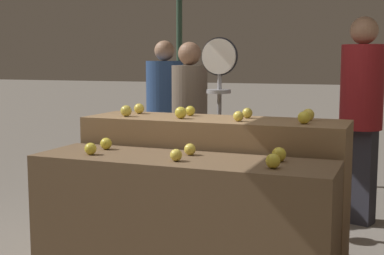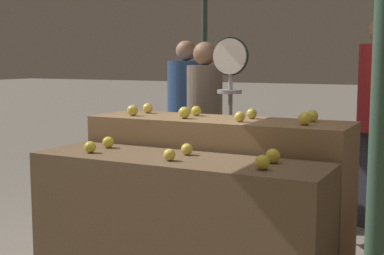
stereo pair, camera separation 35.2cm
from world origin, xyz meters
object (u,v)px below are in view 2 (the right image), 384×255
at_px(person_vendor_at_scale, 205,116).
at_px(person_customer_right, 186,106).
at_px(person_customer_left, 380,107).
at_px(produce_scale, 230,90).

relative_size(person_vendor_at_scale, person_customer_right, 0.97).
xyz_separation_m(person_customer_left, person_customer_right, (-2.06, 0.42, -0.11)).
relative_size(produce_scale, person_customer_left, 0.90).
xyz_separation_m(person_vendor_at_scale, person_customer_left, (1.48, 0.32, 0.12)).
bearing_deg(person_vendor_at_scale, person_customer_left, -143.05).
bearing_deg(person_customer_left, person_vendor_at_scale, 30.95).
height_order(person_customer_left, person_customer_right, person_customer_left).
height_order(produce_scale, person_customer_right, person_customer_right).
xyz_separation_m(produce_scale, person_vendor_at_scale, (-0.40, 0.36, -0.27)).
distance_m(produce_scale, person_customer_right, 1.49).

